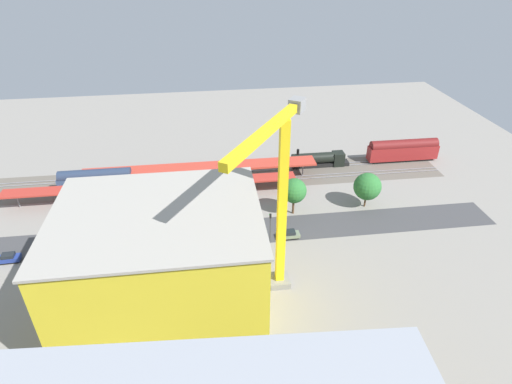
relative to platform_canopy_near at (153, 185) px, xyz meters
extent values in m
plane|color=gray|center=(-14.71, 13.30, -3.65)|extent=(189.59, 189.59, 0.00)
cube|color=#665E54|center=(-14.71, -7.95, -3.65)|extent=(118.61, 14.85, 0.01)
cube|color=#424244|center=(-14.71, 16.12, -3.65)|extent=(118.57, 10.06, 0.01)
cube|color=#9E9EA8|center=(-14.71, -11.56, -3.47)|extent=(118.49, 1.18, 0.12)
cube|color=#9E9EA8|center=(-14.71, -10.12, -3.47)|extent=(118.49, 1.18, 0.12)
cube|color=#9E9EA8|center=(-14.71, -5.78, -3.47)|extent=(118.49, 1.18, 0.12)
cube|color=#9E9EA8|center=(-14.71, -4.34, -3.47)|extent=(118.49, 1.18, 0.12)
cube|color=#B73328|center=(0.00, 0.00, 0.03)|extent=(67.50, 4.62, 0.33)
cylinder|color=slate|center=(-30.36, 0.27, -1.89)|extent=(0.30, 0.30, 3.52)
cylinder|color=slate|center=(-15.18, 0.14, -1.89)|extent=(0.30, 0.30, 3.52)
cylinder|color=slate|center=(0.00, 0.00, -1.89)|extent=(0.30, 0.30, 3.52)
cylinder|color=slate|center=(15.18, -0.14, -1.89)|extent=(0.30, 0.30, 3.52)
cylinder|color=slate|center=(30.36, -0.27, -1.89)|extent=(0.30, 0.30, 3.52)
cube|color=#C63D2D|center=(-11.36, -6.29, 0.59)|extent=(57.88, 5.51, 0.47)
cylinder|color=slate|center=(-37.38, -6.06, -1.65)|extent=(0.30, 0.30, 4.00)
cylinder|color=slate|center=(-20.03, -6.22, -1.65)|extent=(0.30, 0.30, 4.00)
cylinder|color=slate|center=(-2.68, -6.37, -1.65)|extent=(0.30, 0.30, 4.00)
cylinder|color=slate|center=(14.67, -6.53, -1.65)|extent=(0.30, 0.30, 4.00)
cube|color=black|center=(-43.40, -10.84, -3.15)|extent=(15.67, 2.71, 1.00)
cylinder|color=black|center=(-41.94, -10.86, -1.22)|extent=(12.75, 2.97, 2.85)
cube|color=black|center=(-48.30, -10.80, -1.82)|extent=(2.95, 3.08, 3.67)
cylinder|color=black|center=(-37.07, -10.90, 0.90)|extent=(0.70, 0.70, 1.40)
cube|color=black|center=(-66.64, -10.84, -3.35)|extent=(17.52, 2.65, 0.60)
cube|color=maroon|center=(-66.64, -10.84, -1.14)|extent=(19.47, 3.29, 3.82)
cylinder|color=maroon|center=(-66.64, -10.84, 1.01)|extent=(18.69, 3.28, 3.12)
cube|color=black|center=(13.80, -5.06, -3.35)|extent=(15.72, 2.51, 0.60)
cube|color=#384C72|center=(13.80, -5.06, -1.23)|extent=(17.47, 3.12, 3.65)
cylinder|color=#273550|center=(13.80, -5.06, 0.85)|extent=(16.77, 3.12, 2.97)
cube|color=black|center=(-28.44, 19.55, -3.50)|extent=(3.73, 1.88, 0.30)
cube|color=gray|center=(-28.44, 19.55, -2.99)|extent=(4.43, 1.97, 0.72)
cube|color=#1E2328|center=(-28.44, 19.55, -2.30)|extent=(2.49, 1.71, 0.65)
cube|color=black|center=(-20.19, 19.25, -3.50)|extent=(3.63, 1.81, 0.30)
cube|color=silver|center=(-20.19, 19.25, -2.99)|extent=(4.32, 1.90, 0.72)
cube|color=#1E2328|center=(-20.19, 19.25, -2.37)|extent=(2.43, 1.63, 0.53)
cube|color=black|center=(-12.68, 20.04, -3.50)|extent=(3.79, 1.96, 0.30)
cube|color=black|center=(-12.68, 20.04, -2.99)|extent=(4.50, 2.08, 0.73)
cube|color=#1E2328|center=(-12.68, 20.04, -2.34)|extent=(2.55, 1.74, 0.55)
cube|color=black|center=(-4.55, 19.39, -3.50)|extent=(3.49, 1.72, 0.30)
cube|color=silver|center=(-4.55, 19.39, -2.94)|extent=(4.15, 1.80, 0.83)
cube|color=#1E2328|center=(-4.55, 19.39, -2.22)|extent=(2.33, 1.57, 0.60)
cube|color=black|center=(2.70, 20.03, -3.50)|extent=(3.93, 1.69, 0.30)
cube|color=black|center=(2.70, 20.03, -2.94)|extent=(4.68, 1.77, 0.82)
cube|color=#1E2328|center=(2.70, 20.03, -2.26)|extent=(2.63, 1.54, 0.54)
cube|color=black|center=(9.74, 19.21, -3.50)|extent=(3.47, 1.78, 0.30)
cube|color=maroon|center=(9.74, 19.21, -3.00)|extent=(4.13, 1.86, 0.70)
cube|color=#1E2328|center=(9.74, 19.21, -2.31)|extent=(2.32, 1.62, 0.68)
cube|color=black|center=(18.15, 19.34, -3.50)|extent=(3.92, 1.80, 0.30)
cube|color=gray|center=(18.15, 19.34, -2.92)|extent=(4.67, 1.87, 0.85)
cube|color=#1E2328|center=(18.15, 19.34, -2.16)|extent=(2.62, 1.64, 0.67)
cube|color=black|center=(25.81, 19.54, -3.50)|extent=(3.45, 1.91, 0.30)
cube|color=navy|center=(25.81, 19.54, -2.93)|extent=(4.09, 2.01, 0.83)
cube|color=#1E2328|center=(25.81, 19.54, -2.20)|extent=(2.32, 1.72, 0.62)
cube|color=yellow|center=(-5.06, 37.69, 6.32)|extent=(28.84, 23.37, 19.95)
cube|color=#ADA89E|center=(-5.06, 37.69, 16.50)|extent=(29.44, 23.97, 0.40)
cube|color=gray|center=(-23.98, 32.45, -3.05)|extent=(3.60, 3.60, 1.20)
cube|color=yellow|center=(-23.98, 32.45, 11.87)|extent=(1.40, 1.40, 31.03)
cube|color=yellow|center=(-19.90, 38.62, 27.98)|extent=(12.48, 18.01, 1.20)
cube|color=gray|center=(-26.46, 28.70, 27.98)|extent=(2.99, 3.11, 2.00)
cube|color=black|center=(3.18, 20.92, -3.40)|extent=(9.31, 2.37, 0.50)
cube|color=white|center=(2.04, 20.95, -1.74)|extent=(7.04, 2.56, 2.82)
cube|color=#334C8C|center=(6.67, 20.85, -1.88)|extent=(2.32, 2.46, 2.55)
cylinder|color=brown|center=(-7.84, 11.41, -2.21)|extent=(0.39, 0.39, 2.87)
sphere|color=#2D7233|center=(-7.84, 11.41, 0.68)|extent=(4.17, 4.17, 4.17)
cylinder|color=brown|center=(-31.19, 10.79, -1.68)|extent=(0.51, 0.51, 3.95)
sphere|color=#2D7233|center=(-31.19, 10.79, 2.22)|extent=(5.49, 5.49, 5.49)
cylinder|color=brown|center=(-48.12, 10.27, -2.11)|extent=(0.42, 0.42, 3.08)
sphere|color=#2D7233|center=(-48.12, 10.27, 1.60)|extent=(6.20, 6.20, 6.20)
cylinder|color=#333333|center=(-24.29, 20.70, -0.59)|extent=(0.16, 0.16, 6.12)
cube|color=black|center=(-24.29, 20.70, 2.92)|extent=(0.36, 0.36, 0.90)
sphere|color=green|center=(-24.07, 20.70, 3.22)|extent=(0.20, 0.20, 0.20)
camera|label=1|loc=(-12.18, 87.15, 48.86)|focal=29.43mm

